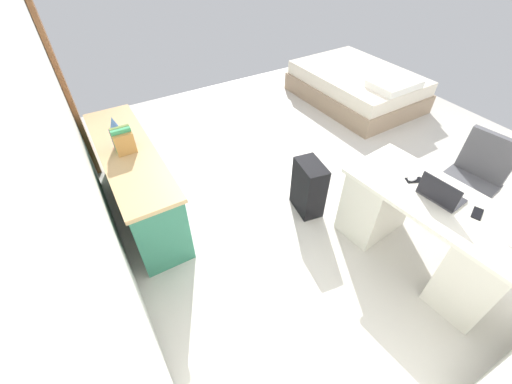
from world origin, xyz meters
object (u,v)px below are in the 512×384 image
(cell_phone_by_mouse, at_px, (414,180))
(office_chair, at_px, (467,187))
(computer_mouse, at_px, (412,178))
(suitcase_black, at_px, (309,188))
(figurine_small, at_px, (113,122))
(desk, at_px, (424,230))
(credenza, at_px, (137,181))
(laptop, at_px, (440,194))
(cell_phone_near_laptop, at_px, (477,213))
(bed, at_px, (357,86))

(cell_phone_by_mouse, bearing_deg, office_chair, -74.39)
(computer_mouse, bearing_deg, suitcase_black, 25.90)
(office_chair, height_order, figurine_small, office_chair)
(desk, xyz_separation_m, credenza, (1.89, 1.94, -0.01))
(office_chair, xyz_separation_m, laptop, (-0.13, 0.78, 0.37))
(credenza, bearing_deg, office_chair, -122.77)
(credenza, height_order, computer_mouse, computer_mouse)
(cell_phone_near_laptop, bearing_deg, desk, 0.93)
(suitcase_black, bearing_deg, cell_phone_by_mouse, -139.37)
(suitcase_black, bearing_deg, bed, -44.26)
(cell_phone_near_laptop, relative_size, figurine_small, 1.24)
(bed, relative_size, suitcase_black, 3.31)
(desk, height_order, cell_phone_near_laptop, cell_phone_near_laptop)
(cell_phone_by_mouse, bearing_deg, laptop, -160.55)
(office_chair, bearing_deg, bed, -21.20)
(office_chair, bearing_deg, credenza, 57.23)
(suitcase_black, relative_size, cell_phone_by_mouse, 4.30)
(credenza, xyz_separation_m, computer_mouse, (-1.61, -1.94, 0.38))
(suitcase_black, bearing_deg, cell_phone_near_laptop, -146.91)
(cell_phone_near_laptop, bearing_deg, cell_phone_by_mouse, -11.70)
(laptop, xyz_separation_m, computer_mouse, (0.26, -0.02, -0.03))
(bed, height_order, laptop, laptop)
(computer_mouse, bearing_deg, credenza, 44.65)
(office_chair, height_order, cell_phone_near_laptop, office_chair)
(laptop, height_order, cell_phone_by_mouse, laptop)
(suitcase_black, height_order, computer_mouse, computer_mouse)
(office_chair, distance_m, figurine_small, 3.53)
(bed, xyz_separation_m, laptop, (-2.60, 1.74, 0.55))
(suitcase_black, height_order, cell_phone_near_laptop, cell_phone_near_laptop)
(credenza, relative_size, computer_mouse, 18.00)
(desk, height_order, cell_phone_by_mouse, cell_phone_by_mouse)
(cell_phone_by_mouse, bearing_deg, desk, -157.98)
(desk, distance_m, suitcase_black, 1.11)
(bed, distance_m, cell_phone_near_laptop, 3.33)
(desk, xyz_separation_m, computer_mouse, (0.28, -0.01, 0.37))
(credenza, bearing_deg, suitcase_black, -120.45)
(suitcase_black, distance_m, computer_mouse, 0.98)
(laptop, bearing_deg, desk, -144.66)
(desk, relative_size, laptop, 4.54)
(bed, relative_size, cell_phone_near_laptop, 14.24)
(cell_phone_near_laptop, distance_m, cell_phone_by_mouse, 0.51)
(desk, distance_m, cell_phone_by_mouse, 0.44)
(computer_mouse, relative_size, figurine_small, 0.91)
(bed, xyz_separation_m, cell_phone_by_mouse, (-2.36, 1.72, 0.51))
(desk, bearing_deg, credenza, 45.70)
(laptop, relative_size, computer_mouse, 3.30)
(credenza, xyz_separation_m, bed, (0.73, -3.67, -0.14))
(bed, height_order, suitcase_black, suitcase_black)
(credenza, relative_size, figurine_small, 16.36)
(credenza, relative_size, cell_phone_by_mouse, 13.24)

